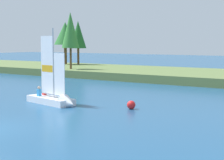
# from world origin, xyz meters

# --- Properties ---
(shore_bank) EXTENTS (80.00, 12.65, 0.85)m
(shore_bank) POSITION_xyz_m (0.00, 27.86, 0.43)
(shore_bank) COLOR #5B703D
(shore_bank) RESTS_ON ground
(shoreline_tree_left) EXTENTS (3.21, 3.21, 6.07)m
(shoreline_tree_left) POSITION_xyz_m (-21.56, 30.58, 5.27)
(shoreline_tree_left) COLOR brown
(shoreline_tree_left) RESTS_ON shore_bank
(shoreline_tree_midleft) EXTENTS (2.35, 2.35, 6.23)m
(shoreline_tree_midleft) POSITION_xyz_m (-19.75, 31.29, 5.11)
(shoreline_tree_midleft) COLOR brown
(shoreline_tree_midleft) RESTS_ON shore_bank
(shoreline_tree_centre) EXTENTS (2.11, 2.11, 6.78)m
(shoreline_tree_centre) POSITION_xyz_m (-14.75, 23.66, 5.48)
(shoreline_tree_centre) COLOR brown
(shoreline_tree_centre) RESTS_ON shore_bank
(sailboat) EXTENTS (4.48, 2.03, 5.32)m
(sailboat) POSITION_xyz_m (-2.07, 7.10, 0.40)
(sailboat) COLOR white
(sailboat) RESTS_ON ground
(channel_buoy) EXTENTS (0.52, 0.52, 0.52)m
(channel_buoy) POSITION_xyz_m (2.86, 8.41, 0.26)
(channel_buoy) COLOR red
(channel_buoy) RESTS_ON ground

